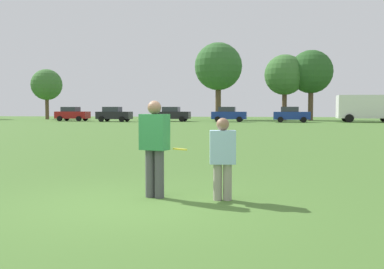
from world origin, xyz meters
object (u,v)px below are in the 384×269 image
object	(u,v)px
parked_car_mid_right	(229,114)
parked_car_near_right	(291,114)
player_thrower	(155,143)
parked_car_mid_left	(114,114)
parked_car_center	(173,114)
box_truck	(373,107)
player_defender	(223,155)
frisbee	(180,149)
parked_car_near_left	(72,114)
traffic_cone	(156,145)

from	to	relation	value
parked_car_mid_right	parked_car_near_right	bearing A→B (deg)	-8.83
player_thrower	parked_car_mid_left	size ratio (longest dim) A/B	0.41
player_thrower	parked_car_near_right	size ratio (longest dim) A/B	0.41
player_thrower	parked_car_mid_right	size ratio (longest dim) A/B	0.41
parked_car_center	box_truck	bearing A→B (deg)	-0.62
player_defender	frisbee	bearing A→B (deg)	169.02
parked_car_mid_left	box_truck	distance (m)	30.91
player_defender	parked_car_center	distance (m)	47.92
player_defender	parked_car_near_left	world-z (taller)	parked_car_near_left
parked_car_near_left	parked_car_near_right	xyz separation A→B (m)	(27.51, -1.44, 0.00)
parked_car_center	parked_car_near_right	distance (m)	14.50
frisbee	box_truck	bearing A→B (deg)	72.04
frisbee	parked_car_center	world-z (taller)	parked_car_center
parked_car_mid_left	parked_car_mid_right	bearing A→B (deg)	6.22
player_thrower	parked_car_center	bearing A→B (deg)	100.11
traffic_cone	parked_car_center	xyz separation A→B (m)	(-6.38, 38.07, 0.69)
parked_car_mid_right	box_truck	world-z (taller)	box_truck
player_thrower	frisbee	distance (m)	0.47
frisbee	parked_car_mid_left	bearing A→B (deg)	109.42
parked_car_mid_right	parked_car_near_right	xyz separation A→B (m)	(7.36, -1.14, 0.00)
player_defender	parked_car_center	world-z (taller)	parked_car_center
player_thrower	parked_car_near_right	bearing A→B (deg)	82.38
player_thrower	box_truck	distance (m)	49.15
parked_car_near_right	traffic_cone	bearing A→B (deg)	-102.43
box_truck	parked_car_mid_left	bearing A→B (deg)	-176.59
player_defender	parked_car_near_left	bearing A→B (deg)	115.94
traffic_cone	parked_car_mid_right	size ratio (longest dim) A/B	0.11
traffic_cone	parked_car_near_right	world-z (taller)	parked_car_near_right
player_defender	parked_car_near_right	distance (m)	45.49
traffic_cone	box_truck	size ratio (longest dim) A/B	0.06
parked_car_mid_left	player_defender	bearing A→B (deg)	-69.75
traffic_cone	parked_car_center	distance (m)	38.61
traffic_cone	player_defender	bearing A→B (deg)	-70.14
parked_car_mid_left	parked_car_near_right	world-z (taller)	same
box_truck	traffic_cone	bearing A→B (deg)	-114.84
parked_car_mid_left	parked_car_mid_right	size ratio (longest dim) A/B	1.00
parked_car_near_left	parked_car_near_right	world-z (taller)	same
player_thrower	parked_car_mid_right	world-z (taller)	parked_car_mid_right
parked_car_center	box_truck	world-z (taller)	box_truck
player_defender	box_truck	world-z (taller)	box_truck
parked_car_near_right	player_defender	bearing A→B (deg)	-96.07
player_defender	parked_car_mid_right	world-z (taller)	parked_car_mid_right
parked_car_mid_left	parked_car_near_right	xyz separation A→B (m)	(21.35, 0.38, 0.00)
parked_car_near_left	parked_car_mid_left	distance (m)	6.42
traffic_cone	parked_car_near_right	size ratio (longest dim) A/B	0.11
parked_car_near_left	parked_car_near_right	bearing A→B (deg)	-2.99
parked_car_near_right	parked_car_center	bearing A→B (deg)	173.20
parked_car_mid_right	player_defender	bearing A→B (deg)	-86.85
parked_car_near_left	parked_car_center	size ratio (longest dim) A/B	1.00
player_defender	frisbee	distance (m)	0.80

